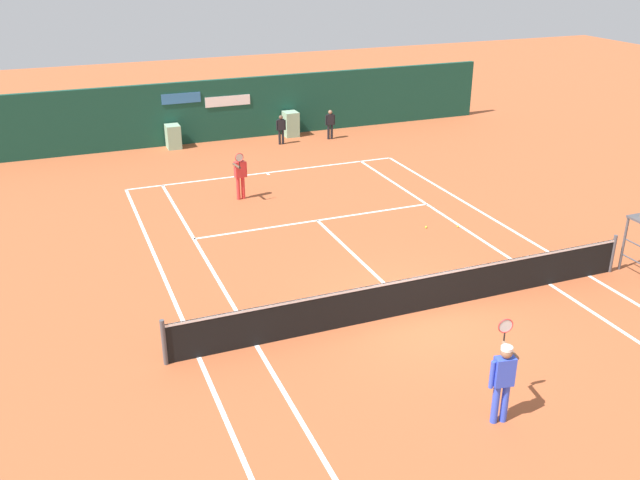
{
  "coord_description": "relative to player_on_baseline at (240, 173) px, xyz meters",
  "views": [
    {
      "loc": [
        -7.61,
        -12.82,
        8.33
      ],
      "look_at": [
        -1.19,
        3.21,
        0.8
      ],
      "focal_mm": 39.06,
      "sensor_mm": 36.0,
      "label": 1
    }
  ],
  "objects": [
    {
      "name": "sponsor_back_wall",
      "position": [
        1.73,
        7.75,
        0.34
      ],
      "size": [
        25.0,
        1.02,
        2.68
      ],
      "color": "#144233",
      "rests_on": "ground_plane"
    },
    {
      "name": "tennis_ball_by_sideline",
      "position": [
        5.59,
        -4.99,
        -0.92
      ],
      "size": [
        0.07,
        0.07,
        0.07
      ],
      "primitive_type": "sphere",
      "color": "#CCE033",
      "rests_on": "ground_plane"
    },
    {
      "name": "tennis_net",
      "position": [
        1.72,
        -9.22,
        -0.45
      ],
      "size": [
        12.1,
        0.1,
        1.07
      ],
      "color": "#4C4C51",
      "rests_on": "ground_plane"
    },
    {
      "name": "ball_kid_right_post",
      "position": [
        5.87,
        6.09,
        -0.2
      ],
      "size": [
        0.44,
        0.2,
        1.31
      ],
      "rotation": [
        0.0,
        0.0,
        3.03
      ],
      "color": "black",
      "rests_on": "ground_plane"
    },
    {
      "name": "ball_kid_centre_post",
      "position": [
        3.55,
        6.09,
        -0.22
      ],
      "size": [
        0.43,
        0.19,
        1.28
      ],
      "rotation": [
        0.0,
        0.0,
        3.04
      ],
      "color": "black",
      "rests_on": "ground_plane"
    },
    {
      "name": "tennis_ball_mid_court",
      "position": [
        4.63,
        -4.68,
        -0.92
      ],
      "size": [
        0.07,
        0.07,
        0.07
      ],
      "primitive_type": "sphere",
      "color": "#CCE033",
      "rests_on": "ground_plane"
    },
    {
      "name": "ground_plane",
      "position": [
        1.72,
        -8.65,
        -0.95
      ],
      "size": [
        80.0,
        80.0,
        0.01
      ],
      "color": "#A8512D"
    },
    {
      "name": "player_near_side",
      "position": [
        1.16,
        -13.43,
        0.03
      ],
      "size": [
        0.74,
        0.68,
        1.86
      ],
      "rotation": [
        0.0,
        0.0,
        -0.17
      ],
      "color": "blue",
      "rests_on": "ground_plane"
    },
    {
      "name": "player_on_baseline",
      "position": [
        0.0,
        0.0,
        0.0
      ],
      "size": [
        0.56,
        0.71,
        1.81
      ],
      "rotation": [
        0.0,
        0.0,
        3.27
      ],
      "color": "red",
      "rests_on": "ground_plane"
    }
  ]
}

